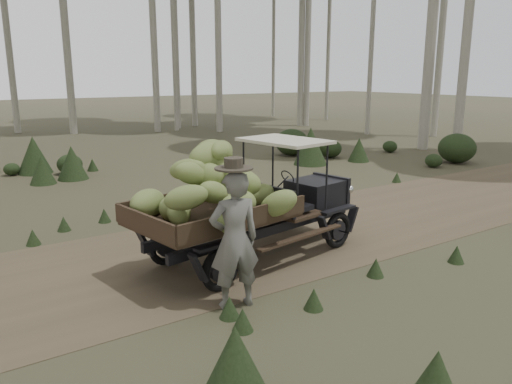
% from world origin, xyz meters
% --- Properties ---
extents(ground, '(120.00, 120.00, 0.00)m').
position_xyz_m(ground, '(0.00, 0.00, 0.00)').
color(ground, '#473D2B').
rests_on(ground, ground).
extents(dirt_track, '(70.00, 4.00, 0.01)m').
position_xyz_m(dirt_track, '(0.00, 0.00, 0.00)').
color(dirt_track, brown).
rests_on(dirt_track, ground).
extents(banana_truck, '(4.47, 2.46, 2.16)m').
position_xyz_m(banana_truck, '(-2.06, -0.69, 1.23)').
color(banana_truck, black).
rests_on(banana_truck, ground).
extents(farmer, '(0.76, 0.60, 2.04)m').
position_xyz_m(farmer, '(-2.88, -2.02, 0.97)').
color(farmer, '#605F58').
rests_on(farmer, ground).
extents(undergrowth, '(22.42, 21.97, 1.34)m').
position_xyz_m(undergrowth, '(-0.99, 0.83, 0.51)').
color(undergrowth, '#233319').
rests_on(undergrowth, ground).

